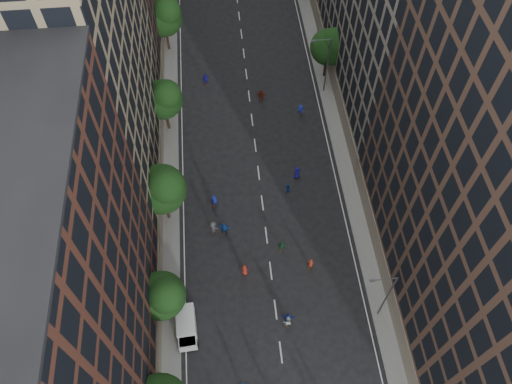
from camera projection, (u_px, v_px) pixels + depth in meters
ground at (252, 122)px, 67.44m from camera, size 240.00×240.00×0.00m
sidewalk_left at (164, 89)px, 70.92m from camera, size 4.00×105.00×0.15m
sidewalk_right at (330, 78)px, 72.21m from camera, size 4.00×105.00×0.15m
bldg_left_a at (37, 292)px, 37.82m from camera, size 14.00×22.00×30.00m
bldg_left_b at (66, 58)px, 49.55m from camera, size 14.00×26.00×34.00m
tree_left_1 at (163, 295)px, 47.67m from camera, size 4.80×4.80×8.21m
tree_left_2 at (163, 188)px, 53.68m from camera, size 5.60×5.60×9.45m
tree_left_3 at (164, 98)px, 61.95m from camera, size 5.00×5.00×8.58m
tree_left_4 at (165, 16)px, 70.63m from camera, size 5.40×5.40×9.08m
tree_right_a at (330, 45)px, 67.78m from camera, size 5.00×5.00×8.39m
streetlamp_near at (386, 295)px, 48.11m from camera, size 2.64×0.22×9.06m
streetlamp_far at (326, 63)px, 66.51m from camera, size 2.64×0.22×9.06m
cargo_van at (187, 327)px, 50.40m from camera, size 2.23×4.38×2.28m
skater_5 at (288, 318)px, 51.34m from camera, size 1.51×0.76×1.56m
skater_6 at (245, 270)px, 54.29m from camera, size 0.98×0.81×1.72m
skater_7 at (310, 264)px, 54.72m from camera, size 0.72×0.59×1.71m
skater_8 at (287, 321)px, 50.98m from camera, size 1.02×0.85×1.89m
skater_9 at (213, 227)px, 57.18m from camera, size 1.40×1.11×1.89m
skater_10 at (282, 246)px, 55.94m from camera, size 1.05×0.69×1.65m
skater_11 at (224, 228)px, 57.22m from camera, size 1.69×0.96×1.74m
skater_12 at (297, 173)px, 61.55m from camera, size 1.07×0.90×1.86m
skater_13 at (214, 200)px, 59.25m from camera, size 0.81×0.65×1.92m
skater_14 at (287, 189)px, 60.37m from camera, size 0.90×0.79×1.56m
skater_15 at (300, 110)px, 67.60m from camera, size 1.21×0.97×1.63m
skater_16 at (206, 79)px, 70.80m from camera, size 1.14×0.66×1.83m
skater_17 at (261, 95)px, 69.14m from camera, size 1.63×0.83×1.68m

